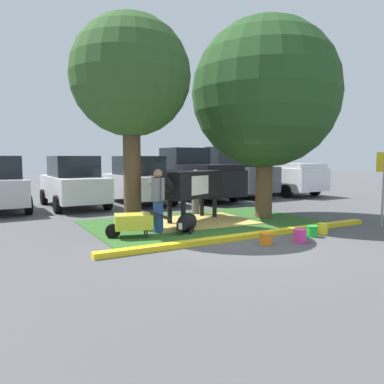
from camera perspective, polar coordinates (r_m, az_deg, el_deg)
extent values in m
plane|color=#4C4C4F|center=(8.87, 7.45, -7.51)|extent=(80.00, 80.00, 0.00)
cube|color=#2D5B23|center=(11.18, 1.91, -4.73)|extent=(6.73, 4.35, 0.02)
cube|color=yellow|center=(9.30, 9.46, -6.55)|extent=(7.93, 0.24, 0.12)
cube|color=tan|center=(11.29, 0.75, -4.55)|extent=(3.33, 2.58, 0.04)
cylinder|color=#4C3823|center=(10.23, -9.19, 2.68)|extent=(0.47, 0.47, 3.00)
sphere|color=#2D5123|center=(10.45, -9.41, 17.22)|extent=(3.21, 3.21, 3.21)
cylinder|color=brown|center=(12.24, 11.00, 1.55)|extent=(0.55, 0.55, 2.35)
sphere|color=#23471E|center=(12.38, 11.24, 14.66)|extent=(4.68, 4.68, 4.68)
cube|color=black|center=(11.32, 0.20, 1.18)|extent=(2.37, 1.64, 0.80)
cube|color=white|center=(11.20, -0.24, 1.14)|extent=(1.12, 1.04, 0.56)
cylinder|color=black|center=(10.25, -4.00, 1.29)|extent=(0.71, 0.57, 0.58)
cube|color=black|center=(9.99, -5.15, 2.22)|extent=(0.51, 0.43, 0.32)
cube|color=white|center=(9.84, -5.89, 1.93)|extent=(0.20, 0.23, 0.20)
cylinder|color=black|center=(10.57, -1.35, -3.33)|extent=(0.14, 0.14, 0.74)
cylinder|color=black|center=(10.86, -3.45, -3.10)|extent=(0.14, 0.14, 0.74)
cylinder|color=black|center=(11.99, 3.49, -2.30)|extent=(0.14, 0.14, 0.74)
cylinder|color=black|center=(12.25, 1.53, -2.13)|extent=(0.14, 0.14, 0.74)
cylinder|color=black|center=(12.35, 3.34, 0.36)|extent=(0.06, 0.06, 0.70)
ellipsoid|color=black|center=(9.96, -0.75, -4.63)|extent=(1.09, 1.14, 0.48)
cube|color=black|center=(9.38, -1.59, -5.13)|extent=(0.34, 0.34, 0.22)
cube|color=silver|center=(9.26, -1.77, -5.27)|extent=(0.11, 0.11, 0.16)
cylinder|color=black|center=(9.61, -0.18, -6.08)|extent=(0.31, 0.33, 0.10)
cylinder|color=#23478C|center=(9.68, -5.23, -3.83)|extent=(0.26, 0.26, 0.85)
cylinder|color=slate|center=(9.60, -5.26, 0.41)|extent=(0.34, 0.34, 0.59)
sphere|color=#8C664C|center=(9.57, -5.28, 2.84)|extent=(0.23, 0.23, 0.23)
cylinder|color=slate|center=(9.77, -6.00, 0.66)|extent=(0.09, 0.09, 0.56)
cylinder|color=slate|center=(9.41, -4.50, 0.50)|extent=(0.09, 0.09, 0.56)
cylinder|color=slate|center=(12.73, 0.54, -1.74)|extent=(0.26, 0.26, 0.79)
cylinder|color=black|center=(12.66, 0.54, 1.25)|extent=(0.34, 0.34, 0.54)
sphere|color=tan|center=(12.64, 0.55, 2.96)|extent=(0.21, 0.21, 0.21)
cylinder|color=black|center=(12.67, 1.54, 1.38)|extent=(0.09, 0.09, 0.52)
cylinder|color=black|center=(12.65, -0.45, 1.37)|extent=(0.09, 0.09, 0.52)
cube|color=gold|center=(9.23, -9.00, -4.49)|extent=(1.02, 0.81, 0.36)
cylinder|color=black|center=(9.23, -12.08, -5.92)|extent=(0.37, 0.19, 0.36)
cylinder|color=black|center=(9.10, -6.94, -6.40)|extent=(0.04, 0.04, 0.24)
cylinder|color=black|center=(9.52, -7.30, -5.87)|extent=(0.04, 0.04, 0.24)
cylinder|color=black|center=(9.08, -4.78, -3.84)|extent=(0.52, 0.18, 0.23)
cylinder|color=black|center=(9.50, -5.23, -3.42)|extent=(0.52, 0.18, 0.23)
cylinder|color=#99999E|center=(11.83, 27.34, 0.27)|extent=(0.06, 0.06, 2.08)
cylinder|color=orange|center=(8.61, 11.34, -7.08)|extent=(0.30, 0.30, 0.26)
torus|color=orange|center=(8.58, 11.35, -6.24)|extent=(0.32, 0.32, 0.02)
cylinder|color=#EA3893|center=(9.01, 16.27, -6.49)|extent=(0.30, 0.30, 0.30)
torus|color=#EA3893|center=(8.98, 16.30, -5.56)|extent=(0.32, 0.32, 0.02)
cylinder|color=green|center=(9.71, 18.00, -5.79)|extent=(0.25, 0.25, 0.27)
torus|color=green|center=(9.69, 18.03, -5.02)|extent=(0.28, 0.28, 0.02)
cylinder|color=yellow|center=(10.12, 19.47, -5.38)|extent=(0.25, 0.25, 0.27)
torus|color=yellow|center=(10.09, 19.50, -4.61)|extent=(0.28, 0.28, 0.02)
cylinder|color=black|center=(16.85, -25.03, -0.76)|extent=(0.23, 0.64, 0.64)
cylinder|color=black|center=(14.03, -23.84, -1.85)|extent=(0.23, 0.64, 0.64)
cube|color=silver|center=(15.38, -17.73, 0.63)|extent=(1.89, 4.44, 0.90)
cube|color=black|center=(15.33, -17.82, 3.80)|extent=(1.63, 2.23, 0.80)
cylinder|color=black|center=(16.65, -21.82, -0.71)|extent=(0.23, 0.64, 0.64)
cylinder|color=black|center=(17.01, -15.83, -0.41)|extent=(0.23, 0.64, 0.64)
cylinder|color=black|center=(13.84, -19.96, -1.80)|extent=(0.23, 0.64, 0.64)
cylinder|color=black|center=(14.28, -12.86, -1.40)|extent=(0.23, 0.64, 0.64)
cube|color=silver|center=(16.02, -8.23, 1.01)|extent=(1.89, 4.44, 0.90)
cube|color=black|center=(15.98, -8.27, 4.05)|extent=(1.63, 2.23, 0.80)
cylinder|color=black|center=(17.09, -12.84, -0.31)|extent=(0.23, 0.64, 0.64)
cylinder|color=black|center=(17.72, -7.30, -0.03)|extent=(0.23, 0.64, 0.64)
cylinder|color=black|center=(14.41, -9.32, -1.28)|extent=(0.23, 0.64, 0.64)
cylinder|color=black|center=(15.15, -2.98, -0.90)|extent=(0.23, 0.64, 0.64)
cube|color=black|center=(17.34, 0.35, 1.72)|extent=(2.12, 5.44, 1.10)
cube|color=black|center=(18.12, -1.19, 5.20)|extent=(1.88, 1.84, 1.00)
cube|color=black|center=(16.28, 2.57, 3.84)|extent=(1.96, 2.74, 0.24)
cylinder|color=black|center=(18.44, -5.13, 0.21)|extent=(0.23, 0.64, 0.64)
cylinder|color=black|center=(19.39, 0.20, 0.48)|extent=(0.23, 0.64, 0.64)
cylinder|color=black|center=(15.37, 0.54, -0.80)|extent=(0.23, 0.64, 0.64)
cylinder|color=black|center=(16.49, 6.49, -0.41)|extent=(0.23, 0.64, 0.64)
cube|color=#4C5156|center=(19.04, 6.68, 2.16)|extent=(2.00, 4.64, 1.20)
cube|color=black|center=(19.01, 6.71, 5.47)|extent=(1.74, 3.24, 1.00)
cylinder|color=black|center=(19.76, 1.83, 0.57)|extent=(0.23, 0.64, 0.64)
cylinder|color=black|center=(20.84, 6.24, 0.79)|extent=(0.23, 0.64, 0.64)
cylinder|color=black|center=(17.32, 7.17, -0.15)|extent=(0.23, 0.64, 0.64)
cylinder|color=black|center=(18.55, 11.80, 0.14)|extent=(0.23, 0.64, 0.64)
cube|color=silver|center=(20.52, 12.87, 2.15)|extent=(2.12, 5.44, 1.10)
cube|color=black|center=(21.19, 11.16, 5.12)|extent=(1.88, 1.84, 1.00)
cube|color=silver|center=(19.63, 15.36, 3.91)|extent=(1.96, 2.74, 0.24)
cylinder|color=black|center=(21.22, 7.61, 0.85)|extent=(0.23, 0.64, 0.64)
cylinder|color=black|center=(22.52, 11.60, 1.05)|extent=(0.23, 0.64, 0.64)
cylinder|color=black|center=(18.61, 14.33, 0.11)|extent=(0.23, 0.64, 0.64)
cylinder|color=black|center=(20.07, 18.36, 0.37)|extent=(0.23, 0.64, 0.64)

